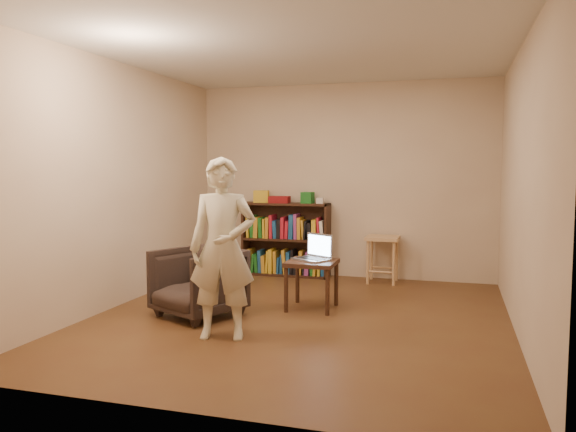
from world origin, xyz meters
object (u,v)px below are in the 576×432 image
(bookshelf, at_px, (286,243))
(armchair, at_px, (198,282))
(stool, at_px, (383,245))
(side_table, at_px, (312,269))
(person, at_px, (223,248))
(laptop, at_px, (314,254))

(bookshelf, bearing_deg, armchair, -95.71)
(stool, bearing_deg, side_table, -109.03)
(armchair, bearing_deg, bookshelf, 109.44)
(bookshelf, bearing_deg, person, -84.23)
(person, bearing_deg, laptop, 54.78)
(bookshelf, height_order, stool, bookshelf)
(bookshelf, relative_size, armchair, 1.60)
(side_table, bearing_deg, bookshelf, 115.02)
(stool, distance_m, side_table, 1.66)
(person, bearing_deg, bookshelf, 82.39)
(bookshelf, distance_m, person, 2.92)
(armchair, bearing_deg, person, -23.48)
(bookshelf, distance_m, armchair, 2.30)
(side_table, xyz_separation_m, person, (-0.50, -1.19, 0.36))
(stool, xyz_separation_m, person, (-1.04, -2.76, 0.30))
(bookshelf, distance_m, side_table, 1.87)
(side_table, bearing_deg, laptop, 83.32)
(side_table, distance_m, laptop, 0.17)
(bookshelf, xyz_separation_m, stool, (1.33, -0.12, 0.04))
(side_table, height_order, laptop, laptop)
(bookshelf, bearing_deg, stool, -5.03)
(laptop, bearing_deg, side_table, -66.89)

